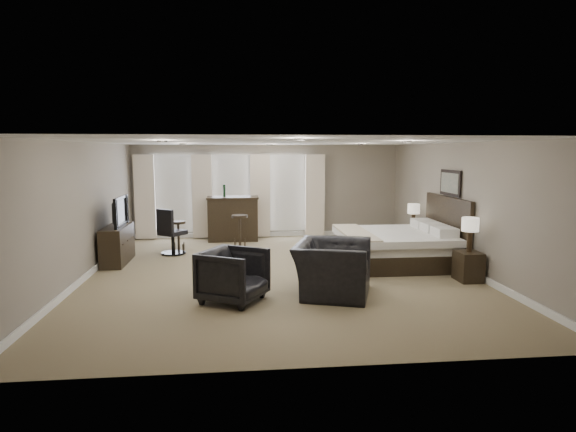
{
  "coord_description": "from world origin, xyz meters",
  "views": [
    {
      "loc": [
        -0.82,
        -9.34,
        2.43
      ],
      "look_at": [
        0.2,
        0.4,
        1.1
      ],
      "focal_mm": 30.0,
      "sensor_mm": 36.0,
      "label": 1
    }
  ],
  "objects": [
    {
      "name": "bar_counter",
      "position": [
        -0.96,
        3.71,
        0.6
      ],
      "size": [
        1.38,
        0.72,
        1.21
      ],
      "primitive_type": "cube",
      "color": "black",
      "rests_on": "ground"
    },
    {
      "name": "nightstand_near",
      "position": [
        3.47,
        -0.92,
        0.28
      ],
      "size": [
        0.42,
        0.51,
        0.55
      ],
      "primitive_type": "cube",
      "color": "black",
      "rests_on": "ground"
    },
    {
      "name": "nightstand_far",
      "position": [
        3.47,
        1.98,
        0.27
      ],
      "size": [
        0.4,
        0.49,
        0.53
      ],
      "primitive_type": "cube",
      "color": "black",
      "rests_on": "ground"
    },
    {
      "name": "lamp_near",
      "position": [
        3.47,
        -0.92,
        0.88
      ],
      "size": [
        0.31,
        0.31,
        0.65
      ],
      "primitive_type": "cube",
      "color": "beige",
      "rests_on": "nightstand_near"
    },
    {
      "name": "armchair_near",
      "position": [
        0.76,
        -1.49,
        0.6
      ],
      "size": [
        1.29,
        1.6,
        1.21
      ],
      "primitive_type": "imported",
      "rotation": [
        0.0,
        0.0,
        1.25
      ],
      "color": "black",
      "rests_on": "ground"
    },
    {
      "name": "desk_chair",
      "position": [
        -2.36,
        2.04,
        0.55
      ],
      "size": [
        0.79,
        0.79,
        1.1
      ],
      "primitive_type": "cube",
      "rotation": [
        0.0,
        0.0,
        2.49
      ],
      "color": "black",
      "rests_on": "ground"
    },
    {
      "name": "bar_stool_right",
      "position": [
        -0.79,
        2.61,
        0.42
      ],
      "size": [
        0.43,
        0.43,
        0.84
      ],
      "primitive_type": "cube",
      "rotation": [
        0.0,
        0.0,
        0.08
      ],
      "color": "black",
      "rests_on": "ground"
    },
    {
      "name": "lamp_far",
      "position": [
        3.47,
        1.98,
        0.84
      ],
      "size": [
        0.3,
        0.3,
        0.61
      ],
      "primitive_type": "cube",
      "color": "beige",
      "rests_on": "nightstand_far"
    },
    {
      "name": "wall_art",
      "position": [
        3.7,
        0.53,
        1.75
      ],
      "size": [
        0.04,
        0.96,
        0.56
      ],
      "primitive_type": "cube",
      "color": "slate",
      "rests_on": "room"
    },
    {
      "name": "dresser",
      "position": [
        -3.45,
        1.29,
        0.4
      ],
      "size": [
        0.45,
        1.39,
        0.81
      ],
      "primitive_type": "cube",
      "color": "black",
      "rests_on": "ground"
    },
    {
      "name": "tv",
      "position": [
        -3.45,
        1.29,
        0.88
      ],
      "size": [
        0.64,
        1.12,
        0.15
      ],
      "primitive_type": "imported",
      "rotation": [
        0.0,
        0.0,
        1.57
      ],
      "color": "black",
      "rests_on": "dresser"
    },
    {
      "name": "room",
      "position": [
        0.0,
        0.0,
        1.3
      ],
      "size": [
        7.6,
        8.6,
        2.64
      ],
      "color": "#7C6D4E",
      "rests_on": "ground"
    },
    {
      "name": "bar_stool_left",
      "position": [
        -2.27,
        2.39,
        0.37
      ],
      "size": [
        0.46,
        0.46,
        0.74
      ],
      "primitive_type": "cube",
      "rotation": [
        0.0,
        0.0,
        -0.41
      ],
      "color": "black",
      "rests_on": "ground"
    },
    {
      "name": "bed",
      "position": [
        2.58,
        0.53,
        0.73
      ],
      "size": [
        2.29,
        2.18,
        1.45
      ],
      "primitive_type": "cube",
      "color": "silver",
      "rests_on": "ground"
    },
    {
      "name": "armchair_far",
      "position": [
        -0.91,
        -1.72,
        0.47
      ],
      "size": [
        1.2,
        1.23,
        0.95
      ],
      "primitive_type": "imported",
      "rotation": [
        0.0,
        0.0,
        1.06
      ],
      "color": "black",
      "rests_on": "ground"
    },
    {
      "name": "window_bay",
      "position": [
        -1.0,
        4.11,
        1.2
      ],
      "size": [
        5.25,
        0.2,
        2.3
      ],
      "color": "silver",
      "rests_on": "room"
    }
  ]
}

